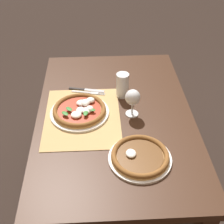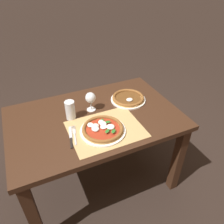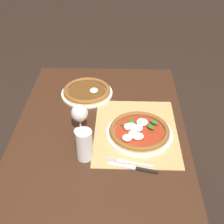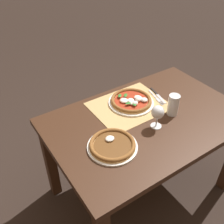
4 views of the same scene
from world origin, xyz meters
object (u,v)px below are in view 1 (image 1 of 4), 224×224
at_px(pizza_far, 140,157).
at_px(fork, 88,93).
at_px(pizza_near, 80,110).
at_px(wine_glass, 133,98).
at_px(knife, 87,90).
at_px(pint_glass, 122,86).

relative_size(pizza_far, fork, 1.46).
distance_m(pizza_near, fork, 0.19).
xyz_separation_m(wine_glass, fork, (-0.21, -0.24, -0.10)).
bearing_deg(wine_glass, pizza_near, -93.81).
distance_m(pizza_far, knife, 0.62).
relative_size(pizza_near, pizza_far, 1.09).
bearing_deg(pizza_near, knife, 171.37).
bearing_deg(pint_glass, wine_glass, 12.51).
distance_m(wine_glass, fork, 0.33).
xyz_separation_m(pizza_near, fork, (-0.19, 0.04, -0.02)).
distance_m(pizza_near, pint_glass, 0.29).
bearing_deg(wine_glass, fork, -131.23).
distance_m(pizza_near, knife, 0.22).
bearing_deg(knife, fork, 20.14).
height_order(pizza_far, wine_glass, wine_glass).
distance_m(pizza_far, pint_glass, 0.51).
bearing_deg(pizza_far, pizza_near, -141.17).
xyz_separation_m(pizza_far, pint_glass, (-0.50, -0.04, 0.05)).
bearing_deg(knife, pizza_far, 23.65).
relative_size(pizza_near, fork, 1.59).
bearing_deg(pizza_far, fork, -156.16).
relative_size(pint_glass, fork, 0.73).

